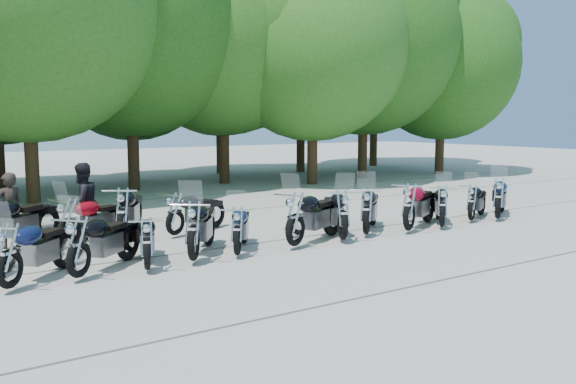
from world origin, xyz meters
TOP-DOWN VIEW (x-y plane):
  - ground at (0.00, 0.00)m, footprint 90.00×90.00m
  - tree_3 at (-3.57, 11.24)m, footprint 8.70×8.70m
  - tree_4 at (0.54, 13.09)m, footprint 9.13×9.13m
  - tree_5 at (4.61, 13.20)m, footprint 9.04×9.04m
  - tree_6 at (7.55, 10.82)m, footprint 8.00×8.00m
  - tree_7 at (11.20, 11.78)m, footprint 8.79×8.79m
  - tree_8 at (15.83, 11.20)m, footprint 7.53×7.53m
  - tree_12 at (1.80, 16.47)m, footprint 7.88×7.88m
  - tree_13 at (6.69, 17.47)m, footprint 8.31×8.31m
  - tree_14 at (10.68, 16.09)m, footprint 8.02×8.02m
  - tree_15 at (16.61, 17.02)m, footprint 9.67×9.67m
  - motorcycle_0 at (-6.14, 0.40)m, footprint 2.07×2.07m
  - motorcycle_1 at (-5.04, 0.47)m, footprint 2.15×1.97m
  - motorcycle_2 at (-3.86, 0.35)m, footprint 1.33×2.11m
  - motorcycle_3 at (-2.87, 0.49)m, footprint 2.03×2.40m
  - motorcycle_4 at (-1.92, 0.47)m, footprint 1.70×2.05m
  - motorcycle_5 at (-0.49, 0.51)m, footprint 2.53×1.72m
  - motorcycle_6 at (0.78, 0.47)m, footprint 1.74×2.43m
  - motorcycle_7 at (1.66, 0.66)m, footprint 2.19×2.11m
  - motorcycle_8 at (2.84, 0.44)m, footprint 2.51×1.82m
  - motorcycle_9 at (3.92, 0.37)m, footprint 2.03×2.02m
  - motorcycle_10 at (5.33, 0.59)m, footprint 2.10×1.54m
  - motorcycle_11 at (6.14, 0.36)m, footprint 2.36×1.89m
  - motorcycle_13 at (-4.49, 3.21)m, footprint 2.26×1.59m
  - motorcycle_14 at (-3.32, 3.21)m, footprint 1.89×2.54m
  - motorcycle_15 at (-2.10, 3.12)m, footprint 2.20×1.48m
  - rider_0 at (-5.50, 4.07)m, footprint 0.68×0.54m
  - rider_1 at (-4.00, 3.92)m, footprint 1.07×0.97m

SIDE VIEW (x-z plane):
  - ground at x=0.00m, z-range 0.00..0.00m
  - motorcycle_2 at x=-3.86m, z-range 0.00..1.14m
  - motorcycle_10 at x=5.33m, z-range 0.00..1.16m
  - motorcycle_4 at x=-1.92m, z-range 0.00..1.17m
  - motorcycle_15 at x=-2.10m, z-range 0.00..1.20m
  - motorcycle_13 at x=-4.49m, z-range 0.00..1.24m
  - motorcycle_9 at x=3.92m, z-range 0.00..1.24m
  - motorcycle_0 at x=-6.14m, z-range 0.00..1.27m
  - motorcycle_1 at x=-5.04m, z-range 0.00..1.27m
  - motorcycle_7 at x=1.66m, z-range 0.00..1.32m
  - motorcycle_11 at x=6.14m, z-range 0.00..1.33m
  - motorcycle_6 at x=0.78m, z-range 0.00..1.34m
  - motorcycle_3 at x=-2.87m, z-range 0.00..1.38m
  - motorcycle_5 at x=-0.49m, z-range 0.00..1.38m
  - motorcycle_8 at x=2.84m, z-range 0.00..1.38m
  - motorcycle_14 at x=-3.32m, z-range 0.00..1.41m
  - rider_0 at x=-5.50m, z-range 0.00..1.64m
  - rider_1 at x=-4.00m, z-range 0.00..1.79m
  - tree_8 at x=15.83m, z-range 0.85..10.10m
  - tree_12 at x=1.80m, z-range 0.89..10.56m
  - tree_6 at x=7.55m, z-range 0.90..10.72m
  - tree_14 at x=10.68m, z-range 0.91..10.75m
  - tree_13 at x=6.69m, z-range 0.94..11.14m
  - tree_3 at x=-3.57m, z-range 0.98..11.66m
  - tree_7 at x=11.20m, z-range 0.99..11.79m
  - tree_5 at x=4.61m, z-range 1.02..12.12m
  - tree_4 at x=0.54m, z-range 1.03..12.24m
  - tree_15 at x=16.61m, z-range 1.09..12.96m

